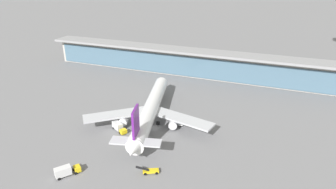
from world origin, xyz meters
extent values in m
plane|color=slate|center=(0.00, 0.00, 0.00)|extent=(1200.00, 1200.00, 0.00)
cylinder|color=white|center=(-3.47, 4.60, 5.53)|extent=(18.55, 55.11, 5.83)
cone|color=white|center=(-10.45, 33.74, 5.53)|extent=(6.78, 6.43, 5.71)
cone|color=white|center=(3.45, -24.26, 6.11)|extent=(6.60, 7.46, 5.25)
cube|color=black|center=(-9.67, 30.49, 6.55)|extent=(4.81, 3.36, 0.70)
cube|color=#B7BABF|center=(-14.50, -3.27, 4.51)|extent=(23.48, 20.94, 0.70)
cube|color=#B7BABF|center=(9.93, 2.59, 4.51)|extent=(25.92, 11.73, 0.70)
cylinder|color=silver|center=(-11.43, -3.13, 2.50)|extent=(4.11, 4.85, 3.22)
cylinder|color=silver|center=(7.13, 1.31, 2.50)|extent=(4.11, 4.85, 3.22)
cube|color=#661E84|center=(2.27, -19.35, 12.96)|extent=(2.32, 7.01, 9.04)
cube|color=#B7BABF|center=(2.50, -20.33, 6.40)|extent=(16.67, 8.05, 0.50)
cylinder|color=black|center=(-5.89, 0.91, 0.70)|extent=(1.50, 1.65, 1.41)
cylinder|color=black|center=(0.36, 2.41, 0.70)|extent=(1.50, 1.65, 1.41)
cylinder|color=black|center=(-8.62, 26.10, 0.70)|extent=(1.50, 1.65, 1.41)
cube|color=silver|center=(8.33, 6.21, 0.75)|extent=(3.34, 5.13, 0.60)
cube|color=black|center=(9.16, 3.93, 1.84)|extent=(2.20, 4.02, 1.72)
cylinder|color=black|center=(9.68, 4.92, 0.45)|extent=(0.57, 0.94, 0.90)
cylinder|color=black|center=(8.12, 4.35, 0.45)|extent=(0.57, 0.94, 0.90)
cylinder|color=black|center=(8.53, 8.07, 0.45)|extent=(0.57, 0.94, 0.90)
cylinder|color=black|center=(6.97, 7.51, 0.45)|extent=(0.57, 0.94, 0.90)
cube|color=yellow|center=(-8.81, -8.67, 1.20)|extent=(2.71, 2.89, 1.50)
cube|color=black|center=(-8.12, -9.07, 1.50)|extent=(1.15, 1.85, 0.70)
cube|color=silver|center=(-12.35, -6.60, 1.85)|extent=(5.13, 4.31, 2.50)
cylinder|color=black|center=(-8.97, -7.35, 0.45)|extent=(0.92, 0.70, 0.90)
cylinder|color=black|center=(-10.04, -9.18, 0.45)|extent=(0.92, 0.70, 0.90)
cylinder|color=black|center=(-13.11, -4.93, 0.45)|extent=(0.92, 0.70, 0.90)
cylinder|color=black|center=(-14.18, -6.76, 0.45)|extent=(0.92, 0.70, 0.90)
cube|color=yellow|center=(9.70, -25.22, 0.75)|extent=(5.09, 3.79, 0.60)
cube|color=black|center=(7.54, -26.32, 1.84)|extent=(3.93, 2.60, 1.72)
cylinder|color=black|center=(8.58, -26.72, 0.45)|extent=(0.93, 0.66, 0.90)
cylinder|color=black|center=(7.82, -25.24, 0.45)|extent=(0.93, 0.66, 0.90)
cylinder|color=black|center=(11.57, -25.19, 0.45)|extent=(0.93, 0.66, 0.90)
cylinder|color=black|center=(10.81, -23.71, 0.45)|extent=(0.93, 0.66, 0.90)
cube|color=yellow|center=(-11.10, -32.59, 1.20)|extent=(2.92, 2.83, 1.50)
cube|color=black|center=(-10.61, -31.95, 1.50)|extent=(1.72, 1.35, 0.70)
cube|color=silver|center=(-13.59, -35.84, 1.85)|extent=(4.62, 5.05, 2.50)
cylinder|color=black|center=(-12.43, -32.58, 0.45)|extent=(0.77, 0.88, 0.90)
cylinder|color=black|center=(-10.75, -33.87, 0.45)|extent=(0.77, 0.88, 0.90)
cylinder|color=black|center=(-15.34, -36.39, 0.45)|extent=(0.77, 0.88, 0.90)
cylinder|color=black|center=(-13.66, -37.68, 0.45)|extent=(0.77, 0.88, 0.90)
cube|color=olive|center=(-14.34, 6.46, 0.90)|extent=(3.06, 2.07, 0.90)
cube|color=black|center=(-14.05, 6.52, 1.70)|extent=(0.84, 0.84, 0.70)
cylinder|color=black|center=(-15.14, 5.55, 0.45)|extent=(0.94, 0.47, 0.90)
cylinder|color=black|center=(-15.45, 6.94, 0.45)|extent=(0.94, 0.47, 0.90)
cylinder|color=black|center=(-13.23, 5.98, 0.45)|extent=(0.94, 0.47, 0.90)
cylinder|color=black|center=(-13.54, 7.37, 0.45)|extent=(0.94, 0.47, 0.90)
cube|color=#B2ADA3|center=(0.00, 62.32, 7.00)|extent=(180.00, 8.00, 14.00)
cube|color=slate|center=(0.00, 58.02, 6.30)|extent=(176.40, 0.50, 11.20)
cube|color=gray|center=(0.00, 60.32, 14.60)|extent=(183.60, 12.80, 1.20)
camera|label=1|loc=(39.57, -88.50, 56.10)|focal=30.92mm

